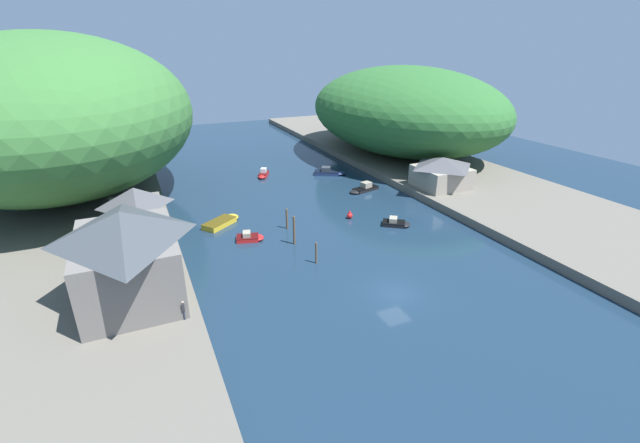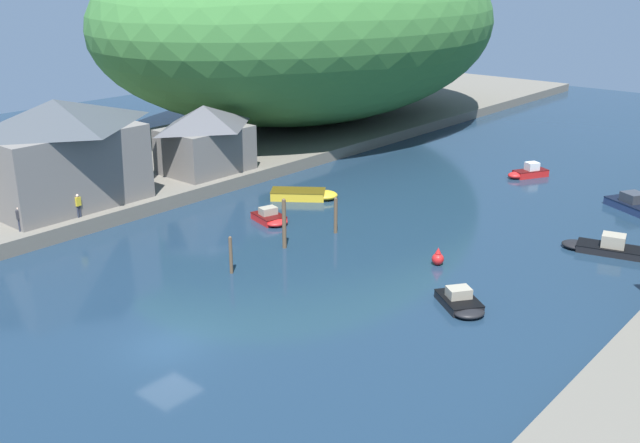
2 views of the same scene
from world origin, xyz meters
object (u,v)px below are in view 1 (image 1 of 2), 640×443
Objects in this scene: right_bank_cottage at (442,172)px; channel_buoy_near at (350,215)px; boathouse_shed at (137,212)px; person_by_boathouse at (182,282)px; waterfront_building at (127,254)px; boat_white_cruiser at (263,174)px; boat_red_skiff at (223,221)px; boat_navy_launch at (396,223)px; boat_far_upstream at (330,172)px; boat_moored_right at (363,189)px; person_on_quay at (183,308)px; boat_open_rowboat at (250,237)px.

channel_buoy_near is at bearing -169.35° from right_bank_cottage.
boathouse_shed reaches higher than person_by_boathouse.
boat_white_cruiser is at bearing 56.64° from waterfront_building.
boat_red_skiff is 21.75m from boat_navy_launch.
boat_far_upstream is (32.28, 29.03, -4.64)m from waterfront_building.
waterfront_building is 38.56m from boat_moored_right.
person_by_boathouse reaches higher than boat_far_upstream.
right_bank_cottage is 19.38m from boat_far_upstream.
right_bank_cottage is 4.46× the size of person_by_boathouse.
waterfront_building is 28.42m from channel_buoy_near.
channel_buoy_near is (-6.11, -18.94, 0.03)m from boat_far_upstream.
channel_buoy_near is at bearing 21.07° from waterfront_building.
boat_navy_launch is at bearing 10.53° from waterfront_building.
person_on_quay is at bearing -82.93° from boathouse_shed.
right_bank_cottage is 2.19× the size of boat_open_rowboat.
person_by_boathouse reaches higher than channel_buoy_near.
channel_buoy_near reaches higher than boat_red_skiff.
boat_navy_launch is 2.24× the size of person_on_quay.
boat_red_skiff is at bearing -28.12° from boat_far_upstream.
boat_red_skiff is (-1.86, 6.00, 0.01)m from boat_open_rowboat.
boathouse_shed is at bearing 5.49° from person_by_boathouse.
right_bank_cottage is (42.00, 0.52, -0.62)m from boathouse_shed.
boat_red_skiff is 22.83m from boat_moored_right.
person_on_quay is at bearing -16.96° from boat_open_rowboat.
boat_open_rowboat is 13.56m from person_by_boathouse.
person_on_quay is at bearing -32.03° from boat_navy_launch.
channel_buoy_near is at bearing -46.88° from person_on_quay.
person_on_quay is (-9.21, -14.25, 1.72)m from boat_open_rowboat.
person_on_quay is 4.10m from person_by_boathouse.
right_bank_cottage reaches higher than boat_open_rowboat.
boat_red_skiff is 3.25× the size of person_on_quay.
boathouse_shed is 2.01× the size of boat_navy_launch.
waterfront_building is 5.01m from person_by_boathouse.
person_by_boathouse is (-28.45, -30.22, 1.64)m from boat_far_upstream.
person_by_boathouse reaches higher than boat_red_skiff.
channel_buoy_near is at bearing -100.28° from boat_navy_launch.
right_bank_cottage is 43.90m from person_on_quay.
waterfront_building reaches higher than boat_white_cruiser.
boat_navy_launch is 3.30× the size of channel_buoy_near.
boat_moored_right is at bearing 63.30° from boat_red_skiff.
boat_navy_launch is (30.41, 5.66, -4.74)m from waterfront_building.
right_bank_cottage is at bearing -134.49° from boat_moored_right.
channel_buoy_near is (15.41, -4.90, 0.10)m from boat_red_skiff.
right_bank_cottage is 32.61m from boat_red_skiff.
boat_navy_launch is at bearing -46.23° from channel_buoy_near.
channel_buoy_near is at bearing 35.59° from boat_red_skiff.
boat_red_skiff is 21.61m from person_on_quay.
boat_white_cruiser is 18.01m from boat_moored_right.
boat_white_cruiser is 11.38m from boat_far_upstream.
boat_far_upstream is 25.69m from boat_red_skiff.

